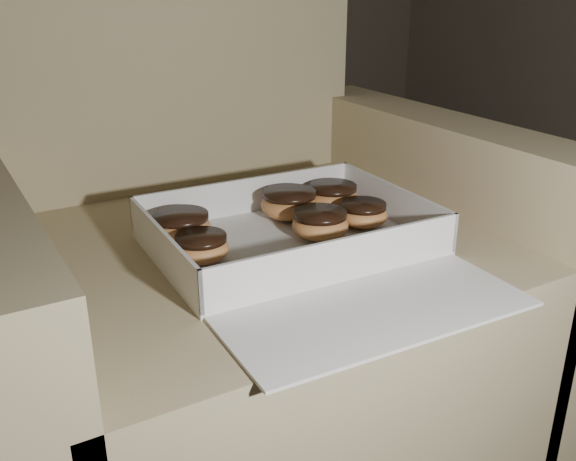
{
  "coord_description": "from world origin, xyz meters",
  "views": [
    {
      "loc": [
        -0.34,
        -0.48,
        0.89
      ],
      "look_at": [
        0.15,
        0.36,
        0.49
      ],
      "focal_mm": 40.0,
      "sensor_mm": 36.0,
      "label": 1
    }
  ],
  "objects": [
    {
      "name": "bakery_box",
      "position": [
        0.15,
        0.31,
        0.48
      ],
      "size": [
        0.45,
        0.52,
        0.07
      ],
      "rotation": [
        0.0,
        0.0,
        -0.04
      ],
      "color": "silver",
      "rests_on": "armchair"
    },
    {
      "name": "crumb_b",
      "position": [
        0.33,
        0.31,
        0.48
      ],
      "size": [
        0.01,
        0.01,
        0.0
      ],
      "primitive_type": "ellipsoid",
      "color": "black",
      "rests_on": "bakery_box"
    },
    {
      "name": "armchair",
      "position": [
        0.12,
        0.5,
        0.33
      ],
      "size": [
        1.0,
        0.84,
        1.04
      ],
      "color": "#8F835B",
      "rests_on": "floor"
    },
    {
      "name": "donut_c",
      "position": [
        0.2,
        0.35,
        0.5
      ],
      "size": [
        0.09,
        0.09,
        0.05
      ],
      "color": "#C67F45",
      "rests_on": "bakery_box"
    },
    {
      "name": "donut_a",
      "position": [
        -0.0,
        0.36,
        0.5
      ],
      "size": [
        0.09,
        0.09,
        0.04
      ],
      "color": "#C67F45",
      "rests_on": "bakery_box"
    },
    {
      "name": "donut_b",
      "position": [
        0.3,
        0.35,
        0.5
      ],
      "size": [
        0.08,
        0.08,
        0.04
      ],
      "color": "#C67F45",
      "rests_on": "bakery_box"
    },
    {
      "name": "donut_f",
      "position": [
        0.3,
        0.45,
        0.5
      ],
      "size": [
        0.1,
        0.1,
        0.05
      ],
      "color": "#C67F45",
      "rests_on": "bakery_box"
    },
    {
      "name": "crumb_a",
      "position": [
        0.26,
        0.24,
        0.48
      ],
      "size": [
        0.01,
        0.01,
        0.0
      ],
      "primitive_type": "ellipsoid",
      "color": "black",
      "rests_on": "bakery_box"
    },
    {
      "name": "donut_e",
      "position": [
        -0.0,
        0.45,
        0.5
      ],
      "size": [
        0.1,
        0.1,
        0.05
      ],
      "color": "#C67F45",
      "rests_on": "bakery_box"
    },
    {
      "name": "crumb_c",
      "position": [
        0.03,
        0.28,
        0.48
      ],
      "size": [
        0.01,
        0.01,
        0.0
      ],
      "primitive_type": "ellipsoid",
      "color": "black",
      "rests_on": "bakery_box"
    },
    {
      "name": "donut_d",
      "position": [
        0.21,
        0.45,
        0.5
      ],
      "size": [
        0.1,
        0.1,
        0.05
      ],
      "color": "#C67F45",
      "rests_on": "bakery_box"
    }
  ]
}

